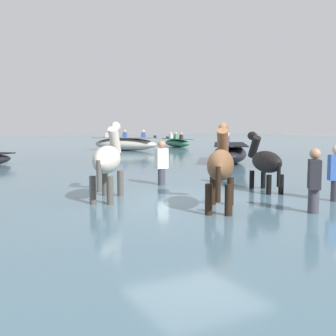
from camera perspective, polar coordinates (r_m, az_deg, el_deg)
The scene contains 11 objects.
ground_plane at distance 8.88m, azimuth 3.73°, elevation -7.49°, with size 120.00×120.00×0.00m, color gray.
water_surface at distance 18.02m, azimuth -13.20°, elevation -0.11°, with size 90.00×90.00×0.43m, color #476675.
horse_lead_pinto at distance 9.21m, azimuth -8.16°, elevation 0.88°, with size 1.36×1.82×2.13m.
horse_trailing_black at distance 10.55m, azimuth 13.03°, elevation 0.62°, with size 0.76×1.73×1.88m.
horse_flank_bay at distance 8.11m, azimuth 7.18°, elevation 0.10°, with size 1.46×1.72×2.10m.
boat_far_inshore at distance 18.33m, azimuth 8.40°, elevation 2.03°, with size 3.49×4.17×1.28m.
boat_distant_east at distance 30.76m, azimuth 1.24°, elevation 3.46°, with size 1.04×3.17×1.08m.
boat_mid_outer at distance 26.73m, azimuth -5.82°, elevation 3.29°, with size 3.91×4.03×1.31m.
person_onlooker_right at distance 8.16m, azimuth 19.19°, elevation -2.79°, with size 0.35×0.38×1.63m.
person_spectator_far at distance 11.32m, azimuth -0.88°, elevation -0.12°, with size 0.33×0.21×1.63m.
person_onlooker_left at distance 9.59m, azimuth 21.85°, elevation -1.63°, with size 0.38×0.33×1.63m.
Camera 1 is at (-4.55, -7.34, 2.05)m, focal length 44.89 mm.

